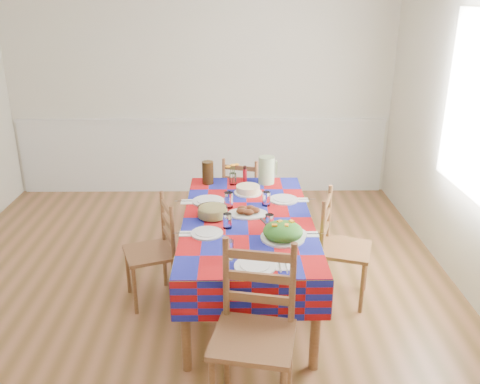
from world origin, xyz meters
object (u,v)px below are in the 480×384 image
chair_near (254,334)px  chair_far (243,198)px  chair_left (154,252)px  chair_right (340,248)px  tea_pitcher (208,173)px  meat_platter (248,212)px  green_pitcher (266,170)px  dining_table (247,227)px

chair_near → chair_far: (-0.02, 2.29, -0.08)m
chair_left → chair_right: size_ratio=0.95×
tea_pitcher → meat_platter: bearing=-64.5°
meat_platter → chair_right: chair_right is taller
green_pitcher → chair_far: bearing=117.3°
green_pitcher → tea_pitcher: 0.52m
chair_far → chair_left: bearing=74.0°
dining_table → green_pitcher: green_pitcher is taller
chair_right → meat_platter: bearing=104.6°
dining_table → tea_pitcher: (-0.33, 0.76, 0.18)m
tea_pitcher → chair_far: bearing=50.4°
chair_far → chair_right: 1.36m
dining_table → chair_left: size_ratio=2.16×
chair_far → chair_right: bearing=139.3°
meat_platter → tea_pitcher: tea_pitcher is taller
meat_platter → chair_left: chair_left is taller
chair_far → chair_left: 1.34m
green_pitcher → chair_left: green_pitcher is taller
green_pitcher → meat_platter: bearing=-104.9°
dining_table → chair_right: size_ratio=2.05×
green_pitcher → chair_left: 1.26m
dining_table → chair_near: size_ratio=1.80×
meat_platter → chair_right: size_ratio=0.34×
chair_right → dining_table: bearing=109.1°
green_pitcher → tea_pitcher: bearing=-179.6°
tea_pitcher → chair_near: chair_near is taller
dining_table → chair_near: (0.01, -1.14, -0.13)m
meat_platter → tea_pitcher: (-0.34, 0.70, 0.08)m
green_pitcher → chair_far: green_pitcher is taller
meat_platter → tea_pitcher: size_ratio=1.50×
green_pitcher → chair_near: chair_near is taller
chair_near → chair_right: (0.72, 1.15, -0.06)m
chair_near → chair_right: bearing=69.5°
chair_near → chair_right: chair_near is taller
tea_pitcher → chair_left: tea_pitcher is taller
meat_platter → green_pitcher: size_ratio=1.25×
green_pitcher → chair_near: (-0.18, -1.90, -0.33)m
chair_far → chair_left: chair_left is taller
dining_table → meat_platter: bearing=88.7°
chair_near → dining_table: bearing=101.9°
dining_table → chair_right: bearing=1.0°
chair_near → chair_left: 1.37m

